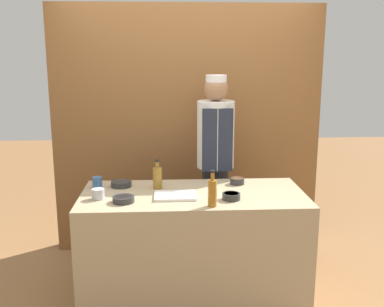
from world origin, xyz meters
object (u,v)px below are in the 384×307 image
(cup_steel, at_px, (98,194))
(chef_center, at_px, (215,164))
(sauce_bowl_white, at_px, (121,184))
(sauce_bowl_purple, at_px, (231,196))
(sauce_bowl_brown, at_px, (237,181))
(cutting_board, at_px, (175,196))
(cup_blue, at_px, (97,182))
(bottle_amber, at_px, (212,192))
(bottle_vinegar, at_px, (158,177))
(sauce_bowl_red, at_px, (123,199))

(cup_steel, distance_m, chef_center, 1.18)
(sauce_bowl_white, height_order, chef_center, chef_center)
(sauce_bowl_white, bearing_deg, sauce_bowl_purple, -24.29)
(sauce_bowl_brown, relative_size, cup_steel, 1.25)
(cutting_board, height_order, cup_blue, cup_blue)
(sauce_bowl_white, height_order, cutting_board, sauce_bowl_white)
(cutting_board, relative_size, bottle_amber, 1.18)
(cutting_board, height_order, cup_steel, cup_steel)
(cutting_board, height_order, bottle_vinegar, bottle_vinegar)
(bottle_amber, bearing_deg, sauce_bowl_white, 142.68)
(sauce_bowl_red, xyz_separation_m, sauce_bowl_white, (-0.06, 0.40, 0.00))
(bottle_vinegar, bearing_deg, sauce_bowl_red, -126.54)
(bottle_vinegar, bearing_deg, cup_blue, 173.79)
(cup_blue, bearing_deg, sauce_bowl_white, 5.90)
(sauce_bowl_red, distance_m, chef_center, 1.09)
(sauce_bowl_brown, bearing_deg, cup_blue, -178.06)
(sauce_bowl_white, relative_size, bottle_vinegar, 0.70)
(cup_blue, bearing_deg, bottle_amber, -29.96)
(sauce_bowl_white, height_order, sauce_bowl_purple, sauce_bowl_purple)
(sauce_bowl_purple, relative_size, chef_center, 0.08)
(cutting_board, bearing_deg, bottle_vinegar, 121.15)
(cup_steel, height_order, chef_center, chef_center)
(cup_steel, bearing_deg, sauce_bowl_purple, -3.96)
(sauce_bowl_red, height_order, bottle_amber, bottle_amber)
(sauce_bowl_white, relative_size, chef_center, 0.09)
(bottle_amber, height_order, cup_blue, bottle_amber)
(sauce_bowl_brown, relative_size, chef_center, 0.07)
(bottle_amber, xyz_separation_m, chef_center, (0.12, 0.92, -0.02))
(cup_blue, bearing_deg, sauce_bowl_red, -57.21)
(sauce_bowl_brown, bearing_deg, chef_center, 110.85)
(sauce_bowl_brown, height_order, cutting_board, sauce_bowl_brown)
(sauce_bowl_purple, bearing_deg, sauce_bowl_brown, 75.14)
(sauce_bowl_brown, xyz_separation_m, bottle_vinegar, (-0.65, -0.09, 0.06))
(sauce_bowl_red, relative_size, cutting_board, 0.51)
(sauce_bowl_brown, xyz_separation_m, bottle_amber, (-0.26, -0.54, 0.07))
(bottle_vinegar, xyz_separation_m, cup_blue, (-0.48, 0.05, -0.05))
(sauce_bowl_brown, distance_m, bottle_amber, 0.61)
(sauce_bowl_red, height_order, sauce_bowl_brown, sauce_bowl_brown)
(bottle_vinegar, distance_m, chef_center, 0.69)
(sauce_bowl_red, xyz_separation_m, bottle_amber, (0.63, -0.13, 0.08))
(sauce_bowl_white, distance_m, bottle_amber, 0.87)
(cutting_board, bearing_deg, bottle_amber, -41.59)
(cup_steel, bearing_deg, cup_blue, 99.63)
(sauce_bowl_red, height_order, cup_blue, cup_blue)
(sauce_bowl_purple, xyz_separation_m, cup_blue, (-1.03, 0.36, 0.02))
(bottle_vinegar, height_order, cup_blue, bottle_vinegar)
(sauce_bowl_red, relative_size, chef_center, 0.09)
(sauce_bowl_purple, distance_m, chef_center, 0.78)
(sauce_bowl_white, height_order, cup_steel, cup_steel)
(cup_blue, relative_size, chef_center, 0.05)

